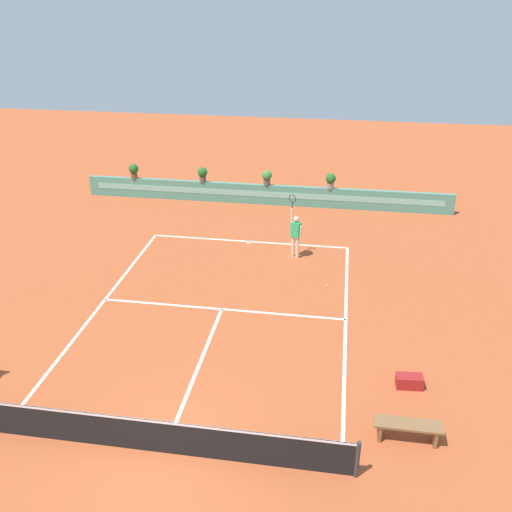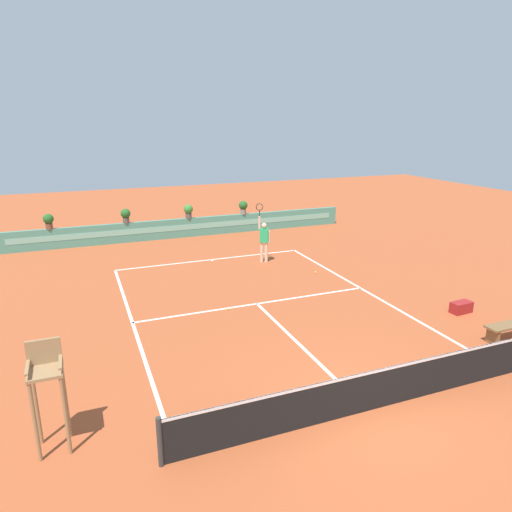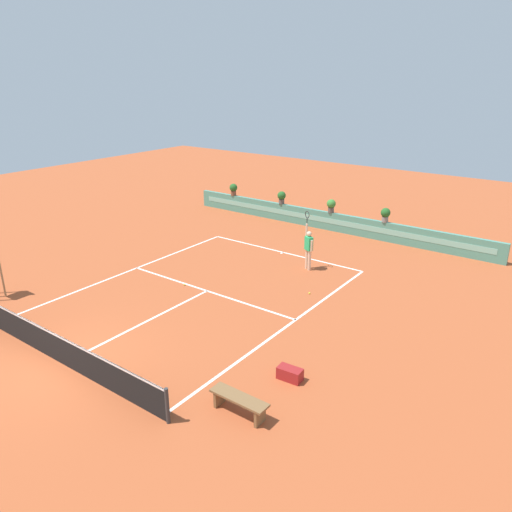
{
  "view_description": "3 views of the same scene",
  "coord_description": "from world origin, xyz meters",
  "px_view_note": "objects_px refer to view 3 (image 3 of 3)",
  "views": [
    {
      "loc": [
        3.62,
        -9.11,
        9.8
      ],
      "look_at": [
        0.82,
        8.56,
        1.0
      ],
      "focal_mm": 38.98,
      "sensor_mm": 36.0,
      "label": 1
    },
    {
      "loc": [
        -5.36,
        -6.99,
        5.96
      ],
      "look_at": [
        0.82,
        8.56,
        1.0
      ],
      "focal_mm": 32.29,
      "sensor_mm": 36.0,
      "label": 2
    },
    {
      "loc": [
        11.93,
        -6.65,
        8.04
      ],
      "look_at": [
        0.82,
        8.56,
        1.0
      ],
      "focal_mm": 34.32,
      "sensor_mm": 36.0,
      "label": 3
    }
  ],
  "objects_px": {
    "bench_courtside": "(239,401)",
    "potted_plant_centre": "(331,205)",
    "gear_bag": "(290,374)",
    "potted_plant_right": "(385,214)",
    "tennis_ball_near_baseline": "(309,293)",
    "potted_plant_left": "(282,197)",
    "potted_plant_far_left": "(233,189)",
    "tennis_ball_mid_court": "(184,285)",
    "tennis_player": "(309,247)"
  },
  "relations": [
    {
      "from": "tennis_ball_mid_court",
      "to": "potted_plant_right",
      "type": "height_order",
      "value": "potted_plant_right"
    },
    {
      "from": "tennis_player",
      "to": "tennis_ball_mid_court",
      "type": "bearing_deg",
      "value": -125.17
    },
    {
      "from": "tennis_ball_mid_court",
      "to": "potted_plant_centre",
      "type": "distance_m",
      "value": 10.29
    },
    {
      "from": "gear_bag",
      "to": "potted_plant_right",
      "type": "relative_size",
      "value": 0.97
    },
    {
      "from": "gear_bag",
      "to": "tennis_player",
      "type": "bearing_deg",
      "value": 117.03
    },
    {
      "from": "tennis_ball_near_baseline",
      "to": "tennis_ball_mid_court",
      "type": "height_order",
      "value": "same"
    },
    {
      "from": "tennis_player",
      "to": "tennis_ball_near_baseline",
      "type": "xyz_separation_m",
      "value": [
        1.37,
        -2.19,
        -1.02
      ]
    },
    {
      "from": "potted_plant_right",
      "to": "tennis_ball_mid_court",
      "type": "bearing_deg",
      "value": -112.88
    },
    {
      "from": "bench_courtside",
      "to": "tennis_ball_near_baseline",
      "type": "bearing_deg",
      "value": 106.82
    },
    {
      "from": "bench_courtside",
      "to": "gear_bag",
      "type": "relative_size",
      "value": 2.29
    },
    {
      "from": "gear_bag",
      "to": "tennis_player",
      "type": "xyz_separation_m",
      "value": [
        -3.79,
        7.43,
        0.87
      ]
    },
    {
      "from": "bench_courtside",
      "to": "potted_plant_far_left",
      "type": "height_order",
      "value": "potted_plant_far_left"
    },
    {
      "from": "tennis_ball_mid_court",
      "to": "bench_courtside",
      "type": "bearing_deg",
      "value": -36.62
    },
    {
      "from": "bench_courtside",
      "to": "potted_plant_right",
      "type": "distance_m",
      "value": 15.32
    },
    {
      "from": "tennis_player",
      "to": "bench_courtside",
      "type": "bearing_deg",
      "value": -69.35
    },
    {
      "from": "tennis_ball_mid_court",
      "to": "tennis_ball_near_baseline",
      "type": "bearing_deg",
      "value": 26.71
    },
    {
      "from": "potted_plant_right",
      "to": "gear_bag",
      "type": "bearing_deg",
      "value": -78.53
    },
    {
      "from": "tennis_ball_near_baseline",
      "to": "gear_bag",
      "type": "bearing_deg",
      "value": -65.18
    },
    {
      "from": "bench_courtside",
      "to": "gear_bag",
      "type": "distance_m",
      "value": 2.03
    },
    {
      "from": "tennis_player",
      "to": "potted_plant_left",
      "type": "xyz_separation_m",
      "value": [
        -5.12,
        5.67,
        0.36
      ]
    },
    {
      "from": "bench_courtside",
      "to": "tennis_ball_near_baseline",
      "type": "height_order",
      "value": "bench_courtside"
    },
    {
      "from": "tennis_player",
      "to": "tennis_ball_near_baseline",
      "type": "height_order",
      "value": "tennis_player"
    },
    {
      "from": "bench_courtside",
      "to": "tennis_ball_near_baseline",
      "type": "xyz_separation_m",
      "value": [
        -2.19,
        7.24,
        -0.34
      ]
    },
    {
      "from": "gear_bag",
      "to": "potted_plant_centre",
      "type": "xyz_separation_m",
      "value": [
        -5.72,
        13.09,
        1.23
      ]
    },
    {
      "from": "potted_plant_centre",
      "to": "potted_plant_left",
      "type": "distance_m",
      "value": 3.19
    },
    {
      "from": "potted_plant_left",
      "to": "tennis_player",
      "type": "bearing_deg",
      "value": -47.89
    },
    {
      "from": "tennis_ball_mid_court",
      "to": "potted_plant_left",
      "type": "relative_size",
      "value": 0.09
    },
    {
      "from": "potted_plant_far_left",
      "to": "potted_plant_left",
      "type": "height_order",
      "value": "same"
    },
    {
      "from": "potted_plant_centre",
      "to": "gear_bag",
      "type": "bearing_deg",
      "value": -66.41
    },
    {
      "from": "potted_plant_far_left",
      "to": "potted_plant_centre",
      "type": "bearing_deg",
      "value": 0.0
    },
    {
      "from": "tennis_ball_near_baseline",
      "to": "potted_plant_right",
      "type": "xyz_separation_m",
      "value": [
        -0.23,
        7.85,
        1.38
      ]
    },
    {
      "from": "tennis_player",
      "to": "tennis_ball_mid_court",
      "type": "distance_m",
      "value": 5.54
    },
    {
      "from": "potted_plant_centre",
      "to": "potted_plant_right",
      "type": "xyz_separation_m",
      "value": [
        3.06,
        0.0,
        0.0
      ]
    },
    {
      "from": "potted_plant_far_left",
      "to": "potted_plant_left",
      "type": "bearing_deg",
      "value": 0.0
    },
    {
      "from": "tennis_ball_mid_court",
      "to": "tennis_player",
      "type": "bearing_deg",
      "value": 54.83
    },
    {
      "from": "bench_courtside",
      "to": "tennis_ball_near_baseline",
      "type": "relative_size",
      "value": 23.53
    },
    {
      "from": "potted_plant_left",
      "to": "potted_plant_right",
      "type": "bearing_deg",
      "value": 0.0
    },
    {
      "from": "potted_plant_right",
      "to": "potted_plant_centre",
      "type": "bearing_deg",
      "value": 180.0
    },
    {
      "from": "bench_courtside",
      "to": "potted_plant_centre",
      "type": "bearing_deg",
      "value": 109.97
    },
    {
      "from": "tennis_ball_near_baseline",
      "to": "tennis_ball_mid_court",
      "type": "relative_size",
      "value": 1.0
    },
    {
      "from": "potted_plant_far_left",
      "to": "potted_plant_left",
      "type": "xyz_separation_m",
      "value": [
        3.54,
        0.0,
        0.0
      ]
    },
    {
      "from": "tennis_ball_mid_court",
      "to": "potted_plant_right",
      "type": "relative_size",
      "value": 0.09
    },
    {
      "from": "potted_plant_far_left",
      "to": "potted_plant_right",
      "type": "xyz_separation_m",
      "value": [
        9.79,
        0.0,
        0.0
      ]
    },
    {
      "from": "bench_courtside",
      "to": "potted_plant_centre",
      "type": "distance_m",
      "value": 16.09
    },
    {
      "from": "tennis_player",
      "to": "potted_plant_left",
      "type": "bearing_deg",
      "value": 132.11
    },
    {
      "from": "tennis_ball_near_baseline",
      "to": "potted_plant_far_left",
      "type": "distance_m",
      "value": 12.81
    },
    {
      "from": "potted_plant_centre",
      "to": "potted_plant_far_left",
      "type": "relative_size",
      "value": 1.0
    },
    {
      "from": "tennis_ball_near_baseline",
      "to": "potted_plant_far_left",
      "type": "height_order",
      "value": "potted_plant_far_left"
    },
    {
      "from": "tennis_ball_near_baseline",
      "to": "potted_plant_left",
      "type": "distance_m",
      "value": 10.28
    },
    {
      "from": "tennis_ball_near_baseline",
      "to": "tennis_ball_mid_court",
      "type": "distance_m",
      "value": 5.04
    }
  ]
}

